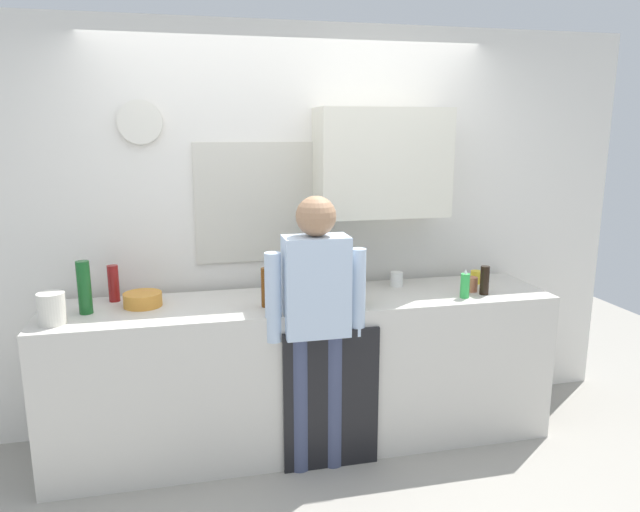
{
  "coord_description": "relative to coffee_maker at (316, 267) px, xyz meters",
  "views": [
    {
      "loc": [
        -0.67,
        -3.02,
        1.94
      ],
      "look_at": [
        0.08,
        0.25,
        1.21
      ],
      "focal_mm": 32.63,
      "sensor_mm": 36.0,
      "label": 1
    }
  ],
  "objects": [
    {
      "name": "back_wall_assembly",
      "position": [
        -0.05,
        0.2,
        0.28
      ],
      "size": [
        4.66,
        0.42,
        2.6
      ],
      "color": "white",
      "rests_on": "ground_plane"
    },
    {
      "name": "coffee_maker",
      "position": [
        0.0,
        0.0,
        0.0
      ],
      "size": [
        0.2,
        0.2,
        0.33
      ],
      "color": "black",
      "rests_on": "kitchen_counter"
    },
    {
      "name": "ground_plane",
      "position": [
        -0.11,
        -0.51,
        -1.09
      ],
      "size": [
        8.0,
        8.0,
        0.0
      ],
      "primitive_type": "plane",
      "color": "#9E998E"
    },
    {
      "name": "bottle_red_vinegar",
      "position": [
        -1.24,
        0.01,
        -0.04
      ],
      "size": [
        0.06,
        0.06,
        0.22
      ],
      "primitive_type": "cylinder",
      "color": "maroon",
      "rests_on": "kitchen_counter"
    },
    {
      "name": "bottle_dark_sauce",
      "position": [
        0.99,
        -0.35,
        -0.06
      ],
      "size": [
        0.06,
        0.06,
        0.18
      ],
      "primitive_type": "cylinder",
      "color": "black",
      "rests_on": "kitchen_counter"
    },
    {
      "name": "dish_soap",
      "position": [
        0.84,
        -0.39,
        -0.07
      ],
      "size": [
        0.06,
        0.06,
        0.18
      ],
      "color": "green",
      "rests_on": "kitchen_counter"
    },
    {
      "name": "bottle_green_wine",
      "position": [
        -1.36,
        -0.21,
        0.0
      ],
      "size": [
        0.07,
        0.07,
        0.3
      ],
      "primitive_type": "cylinder",
      "color": "#195923",
      "rests_on": "kitchen_counter"
    },
    {
      "name": "storage_canister",
      "position": [
        -1.51,
        -0.36,
        -0.06
      ],
      "size": [
        0.14,
        0.14,
        0.17
      ],
      "primitive_type": "cylinder",
      "color": "silver",
      "rests_on": "kitchen_counter"
    },
    {
      "name": "kitchen_counter",
      "position": [
        -0.11,
        -0.21,
        -0.62
      ],
      "size": [
        3.06,
        0.64,
        0.94
      ],
      "primitive_type": "cube",
      "color": "beige",
      "rests_on": "ground_plane"
    },
    {
      "name": "bottle_amber_beer",
      "position": [
        -0.36,
        -0.3,
        -0.03
      ],
      "size": [
        0.06,
        0.06,
        0.23
      ],
      "primitive_type": "cylinder",
      "color": "brown",
      "rests_on": "kitchen_counter"
    },
    {
      "name": "potted_plant",
      "position": [
        0.13,
        -0.36,
        -0.01
      ],
      "size": [
        0.15,
        0.15,
        0.23
      ],
      "color": "#9E5638",
      "rests_on": "kitchen_counter"
    },
    {
      "name": "person_at_sink",
      "position": [
        -0.11,
        -0.51,
        -0.14
      ],
      "size": [
        0.57,
        0.22,
        1.6
      ],
      "rotation": [
        0.0,
        0.0,
        -0.02
      ],
      "color": "#3F4766",
      "rests_on": "ground_plane"
    },
    {
      "name": "cup_white_mug",
      "position": [
        0.53,
        -0.05,
        -0.1
      ],
      "size": [
        0.08,
        0.08,
        0.09
      ],
      "primitive_type": "cylinder",
      "color": "white",
      "rests_on": "kitchen_counter"
    },
    {
      "name": "cup_yellow_cup",
      "position": [
        1.07,
        -0.1,
        -0.1
      ],
      "size": [
        0.07,
        0.07,
        0.08
      ],
      "primitive_type": "cylinder",
      "color": "yellow",
      "rests_on": "kitchen_counter"
    },
    {
      "name": "mixing_bowl",
      "position": [
        -1.06,
        -0.14,
        -0.11
      ],
      "size": [
        0.22,
        0.22,
        0.08
      ],
      "primitive_type": "cylinder",
      "color": "orange",
      "rests_on": "kitchen_counter"
    },
    {
      "name": "dishwasher_panel",
      "position": [
        -0.03,
        -0.54,
        -0.66
      ],
      "size": [
        0.56,
        0.02,
        0.85
      ],
      "primitive_type": "cube",
      "color": "black",
      "rests_on": "ground_plane"
    },
    {
      "name": "cup_terracotta_mug",
      "position": [
        0.95,
        -0.27,
        -0.1
      ],
      "size": [
        0.08,
        0.08,
        0.09
      ],
      "primitive_type": "cylinder",
      "color": "#B26647",
      "rests_on": "kitchen_counter"
    }
  ]
}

